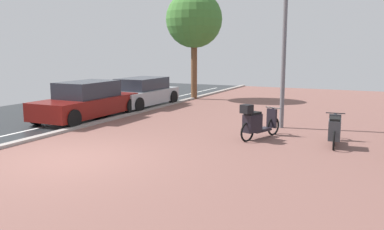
% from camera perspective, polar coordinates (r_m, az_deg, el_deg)
% --- Properties ---
extents(ground, '(21.00, 40.00, 0.13)m').
position_cam_1_polar(ground, '(9.24, -9.91, -7.21)').
color(ground, '#25282B').
extents(scooter_near, '(0.54, 1.77, 0.82)m').
position_cam_1_polar(scooter_near, '(11.53, 19.23, -2.03)').
color(scooter_near, black).
rests_on(scooter_near, ground).
extents(scooter_mid, '(0.87, 1.74, 1.07)m').
position_cam_1_polar(scooter_mid, '(11.85, 8.95, -1.04)').
color(scooter_mid, black).
rests_on(scooter_mid, ground).
extents(parked_car_near, '(1.81, 4.34, 1.38)m').
position_cam_1_polar(parked_car_near, '(15.57, -14.43, 1.83)').
color(parked_car_near, maroon).
rests_on(parked_car_near, ground).
extents(parked_car_far, '(1.88, 4.00, 1.28)m').
position_cam_1_polar(parked_car_far, '(18.43, -7.11, 3.09)').
color(parked_car_far, '#A2A7AC').
rests_on(parked_car_far, ground).
extents(lamp_post, '(0.20, 0.52, 6.53)m').
position_cam_1_polar(lamp_post, '(13.58, 12.85, 13.33)').
color(lamp_post, slate).
rests_on(lamp_post, ground).
extents(street_tree, '(2.84, 2.84, 5.44)m').
position_cam_1_polar(street_tree, '(21.08, 0.29, 13.10)').
color(street_tree, brown).
rests_on(street_tree, ground).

